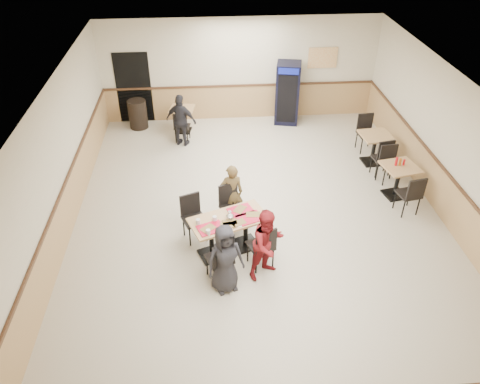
{
  "coord_description": "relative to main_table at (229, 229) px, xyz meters",
  "views": [
    {
      "loc": [
        -1.05,
        -8.11,
        6.31
      ],
      "look_at": [
        -0.44,
        -0.5,
        1.01
      ],
      "focal_mm": 35.0,
      "sensor_mm": 36.0,
      "label": 1
    }
  ],
  "objects": [
    {
      "name": "ground",
      "position": [
        0.71,
        1.06,
        -0.53
      ],
      "size": [
        10.0,
        10.0,
        0.0
      ],
      "primitive_type": "plane",
      "color": "beige",
      "rests_on": "ground"
    },
    {
      "name": "room_shell",
      "position": [
        2.48,
        3.61,
        0.05
      ],
      "size": [
        10.0,
        10.0,
        10.0
      ],
      "color": "silver",
      "rests_on": "ground"
    },
    {
      "name": "main_table",
      "position": [
        0.0,
        0.0,
        0.0
      ],
      "size": [
        1.64,
        1.22,
        0.79
      ],
      "rotation": [
        0.0,
        0.0,
        0.36
      ],
      "color": "black",
      "rests_on": "ground"
    },
    {
      "name": "main_chairs",
      "position": [
        -0.05,
        -0.02,
        -0.03
      ],
      "size": [
        1.84,
        2.08,
        1.0
      ],
      "rotation": [
        0.0,
        0.0,
        0.36
      ],
      "color": "black",
      "rests_on": "ground"
    },
    {
      "name": "diner_woman_left",
      "position": [
        -0.12,
        -1.01,
        0.17
      ],
      "size": [
        0.79,
        0.65,
        1.39
      ],
      "primitive_type": "imported",
      "rotation": [
        0.0,
        0.0,
        0.34
      ],
      "color": "#222227",
      "rests_on": "ground"
    },
    {
      "name": "diner_woman_right",
      "position": [
        0.66,
        -0.71,
        0.2
      ],
      "size": [
        0.89,
        0.84,
        1.44
      ],
      "primitive_type": "imported",
      "rotation": [
        0.0,
        0.0,
        0.57
      ],
      "color": "maroon",
      "rests_on": "ground"
    },
    {
      "name": "diner_man_opposite",
      "position": [
        0.12,
        1.01,
        0.15
      ],
      "size": [
        0.53,
        0.38,
        1.36
      ],
      "primitive_type": "imported",
      "rotation": [
        0.0,
        0.0,
        3.25
      ],
      "color": "brown",
      "rests_on": "ground"
    },
    {
      "name": "lone_diner",
      "position": [
        -1.01,
        4.45,
        0.2
      ],
      "size": [
        0.93,
        0.66,
        1.46
      ],
      "primitive_type": "imported",
      "rotation": [
        0.0,
        0.0,
        2.74
      ],
      "color": "#222227",
      "rests_on": "ground"
    },
    {
      "name": "tabletop_clutter",
      "position": [
        0.02,
        -0.06,
        0.29
      ],
      "size": [
        1.32,
        0.99,
        0.12
      ],
      "rotation": [
        0.0,
        0.0,
        0.36
      ],
      "color": "red",
      "rests_on": "main_table"
    },
    {
      "name": "side_table_near",
      "position": [
        3.98,
        1.6,
        0.0
      ],
      "size": [
        0.87,
        0.87,
        0.79
      ],
      "rotation": [
        0.0,
        0.0,
        0.19
      ],
      "color": "black",
      "rests_on": "ground"
    },
    {
      "name": "side_table_near_chair_south",
      "position": [
        3.98,
        0.96,
        -0.02
      ],
      "size": [
        0.55,
        0.55,
        1.01
      ],
      "primitive_type": null,
      "rotation": [
        0.0,
        0.0,
        3.33
      ],
      "color": "black",
      "rests_on": "ground"
    },
    {
      "name": "side_table_near_chair_north",
      "position": [
        3.98,
        2.23,
        -0.02
      ],
      "size": [
        0.55,
        0.55,
        1.01
      ],
      "primitive_type": null,
      "rotation": [
        0.0,
        0.0,
        0.19
      ],
      "color": "black",
      "rests_on": "ground"
    },
    {
      "name": "side_table_far",
      "position": [
        3.91,
        3.1,
        0.01
      ],
      "size": [
        0.81,
        0.81,
        0.8
      ],
      "rotation": [
        0.0,
        0.0,
        0.09
      ],
      "color": "black",
      "rests_on": "ground"
    },
    {
      "name": "side_table_far_chair_south",
      "position": [
        3.91,
        2.46,
        -0.02
      ],
      "size": [
        0.51,
        0.51,
        1.02
      ],
      "primitive_type": null,
      "rotation": [
        0.0,
        0.0,
        3.23
      ],
      "color": "black",
      "rests_on": "ground"
    },
    {
      "name": "side_table_far_chair_north",
      "position": [
        3.91,
        3.74,
        -0.02
      ],
      "size": [
        0.51,
        0.51,
        1.02
      ],
      "primitive_type": null,
      "rotation": [
        0.0,
        0.0,
        0.09
      ],
      "color": "black",
      "rests_on": "ground"
    },
    {
      "name": "condiment_caddy",
      "position": [
        3.95,
        1.65,
        0.36
      ],
      "size": [
        0.23,
        0.06,
        0.2
      ],
      "color": "red",
      "rests_on": "side_table_near"
    },
    {
      "name": "back_table",
      "position": [
        -1.01,
        5.26,
        -0.05
      ],
      "size": [
        0.78,
        0.78,
        0.72
      ],
      "rotation": [
        0.0,
        0.0,
        -0.18
      ],
      "color": "black",
      "rests_on": "ground"
    },
    {
      "name": "back_table_chair_lone",
      "position": [
        -1.01,
        4.69,
        -0.07
      ],
      "size": [
        0.49,
        0.49,
        0.91
      ],
      "primitive_type": null,
      "rotation": [
        0.0,
        0.0,
        2.97
      ],
      "color": "black",
      "rests_on": "ground"
    },
    {
      "name": "pepsi_cooler",
      "position": [
        2.07,
        5.66,
        0.38
      ],
      "size": [
        0.8,
        0.81,
        1.8
      ],
      "rotation": [
        0.0,
        0.0,
        -0.21
      ],
      "color": "black",
      "rests_on": "ground"
    },
    {
      "name": "trash_bin",
      "position": [
        -2.31,
        5.61,
        -0.11
      ],
      "size": [
        0.53,
        0.53,
        0.84
      ],
      "primitive_type": "cylinder",
      "color": "black",
      "rests_on": "ground"
    }
  ]
}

